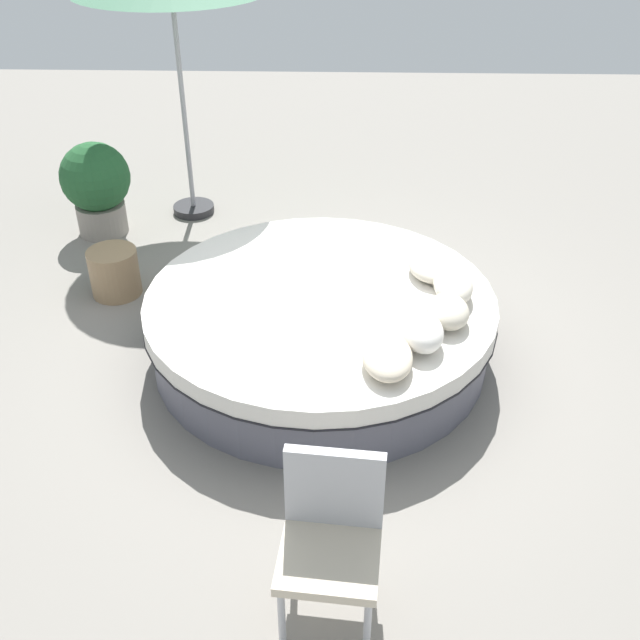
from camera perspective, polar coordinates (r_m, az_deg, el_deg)
The scene contains 10 objects.
ground_plane at distance 6.08m, azimuth -0.00°, elevation -2.58°, with size 16.00×16.00×0.00m, color gray.
round_bed at distance 5.92m, azimuth -0.00°, elevation -0.39°, with size 2.72×2.72×0.55m.
throw_pillow_0 at distance 5.02m, azimuth 5.12°, elevation -2.76°, with size 0.53×0.34×0.16m, color beige.
throw_pillow_1 at distance 5.22m, azimuth 7.80°, elevation -0.94°, with size 0.42×0.29×0.22m, color white.
throw_pillow_2 at distance 5.50m, azimuth 9.68°, elevation 0.64°, with size 0.41×0.31×0.19m, color beige.
throw_pillow_3 at distance 5.80m, azimuth 10.06°, elevation 2.65°, with size 0.50×0.30×0.21m, color silver.
throw_pillow_4 at distance 6.09m, azimuth 8.53°, elevation 4.14°, with size 0.53×0.38×0.16m, color beige.
patio_chair at distance 4.03m, azimuth 0.89°, elevation -15.45°, with size 0.55×0.57×0.98m.
planter at distance 8.00m, azimuth -16.60°, elevation 9.79°, with size 0.70×0.70×0.96m.
side_table at distance 6.99m, azimuth -15.33°, elevation 3.52°, with size 0.44×0.44×0.43m, color #997A56.
Camera 1 is at (-4.88, -0.14, 3.62)m, focal length 42.18 mm.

